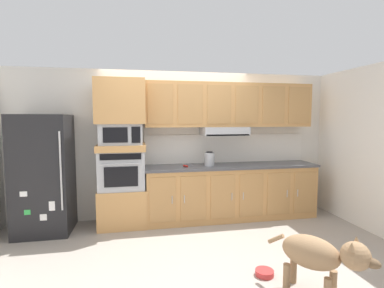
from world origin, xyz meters
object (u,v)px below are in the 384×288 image
(refrigerator, at_px, (44,174))
(electric_kettle, at_px, (209,159))
(dog_food_bowl, at_px, (265,273))
(screwdriver, at_px, (186,166))
(dog, at_px, (320,255))
(built_in_oven, at_px, (122,169))
(microwave, at_px, (121,134))

(refrigerator, xyz_separation_m, electric_kettle, (2.54, 0.02, 0.15))
(refrigerator, height_order, dog_food_bowl, refrigerator)
(screwdriver, relative_size, electric_kettle, 0.69)
(dog_food_bowl, bearing_deg, dog, -52.91)
(built_in_oven, relative_size, screwdriver, 4.22)
(microwave, xyz_separation_m, electric_kettle, (1.41, -0.05, -0.43))
(built_in_oven, height_order, microwave, microwave)
(refrigerator, bearing_deg, dog, -35.93)
(refrigerator, bearing_deg, dog_food_bowl, -33.00)
(dog_food_bowl, bearing_deg, refrigerator, 147.00)
(built_in_oven, height_order, electric_kettle, built_in_oven)
(built_in_oven, relative_size, microwave, 1.09)
(electric_kettle, bearing_deg, microwave, 178.08)
(dog, bearing_deg, dog_food_bowl, 179.35)
(screwdriver, bearing_deg, built_in_oven, 177.02)
(refrigerator, height_order, electric_kettle, refrigerator)
(microwave, relative_size, screwdriver, 3.88)
(microwave, distance_m, electric_kettle, 1.47)
(screwdriver, relative_size, dog, 0.20)
(built_in_oven, relative_size, electric_kettle, 2.92)
(microwave, xyz_separation_m, dog, (1.92, -2.27, -1.04))
(dog, xyz_separation_m, dog_food_bowl, (-0.34, 0.45, -0.39))
(refrigerator, xyz_separation_m, microwave, (1.13, 0.07, 0.58))
(dog_food_bowl, bearing_deg, electric_kettle, 95.40)
(refrigerator, bearing_deg, electric_kettle, 0.46)
(screwdriver, relative_size, dog_food_bowl, 0.83)
(refrigerator, relative_size, electric_kettle, 7.33)
(microwave, relative_size, electric_kettle, 2.68)
(screwdriver, bearing_deg, dog_food_bowl, -72.42)
(dog, bearing_deg, screwdriver, 164.34)
(built_in_oven, bearing_deg, screwdriver, -2.98)
(refrigerator, height_order, dog, refrigerator)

